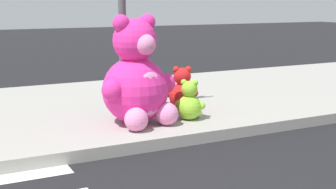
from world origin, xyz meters
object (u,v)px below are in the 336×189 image
object	(u,v)px
plush_pink_large	(137,81)
plush_teal	(148,91)
plush_lime	(190,103)
plush_red	(182,92)

from	to	relation	value
plush_pink_large	plush_teal	bearing A→B (deg)	58.15
plush_lime	plush_pink_large	bearing A→B (deg)	169.82
plush_teal	plush_pink_large	bearing A→B (deg)	-121.85
plush_pink_large	plush_lime	world-z (taller)	plush_pink_large
plush_red	plush_lime	distance (m)	0.68
plush_red	plush_lime	xyz separation A→B (m)	(-0.23, -0.64, -0.04)
plush_pink_large	plush_red	size ratio (longest dim) A/B	2.21
plush_pink_large	plush_red	world-z (taller)	plush_pink_large
plush_lime	plush_teal	size ratio (longest dim) A/B	0.95
plush_pink_large	plush_red	bearing A→B (deg)	27.89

